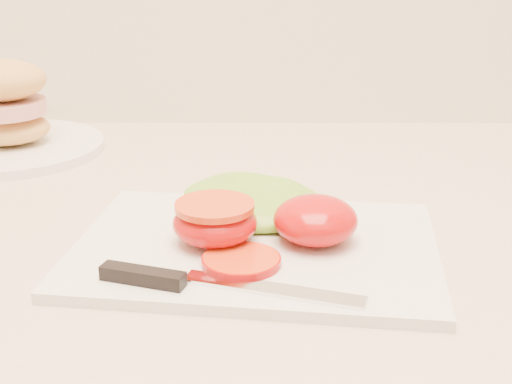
{
  "coord_description": "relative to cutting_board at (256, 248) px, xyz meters",
  "views": [
    {
      "loc": [
        -0.36,
        0.97,
        1.2
      ],
      "look_at": [
        -0.36,
        1.56,
        0.99
      ],
      "focal_mm": 50.0,
      "sensor_mm": 36.0,
      "label": 1
    }
  ],
  "objects": [
    {
      "name": "lettuce_leaf_0",
      "position": [
        -0.0,
        0.07,
        0.02
      ],
      "size": [
        0.17,
        0.15,
        0.03
      ],
      "primitive_type": "ellipsoid",
      "rotation": [
        0.0,
        0.0,
        -0.5
      ],
      "color": "#92C634",
      "rests_on": "cutting_board"
    },
    {
      "name": "knife",
      "position": [
        -0.05,
        -0.08,
        0.01
      ],
      "size": [
        0.21,
        0.06,
        0.01
      ],
      "rotation": [
        0.0,
        0.0,
        -0.32
      ],
      "color": "silver",
      "rests_on": "cutting_board"
    },
    {
      "name": "tomato_half_cut",
      "position": [
        -0.04,
        0.0,
        0.03
      ],
      "size": [
        0.08,
        0.08,
        0.04
      ],
      "color": "red",
      "rests_on": "cutting_board"
    },
    {
      "name": "tomato_half_dome",
      "position": [
        0.05,
        0.0,
        0.03
      ],
      "size": [
        0.08,
        0.08,
        0.04
      ],
      "primitive_type": "ellipsoid",
      "color": "red",
      "rests_on": "cutting_board"
    },
    {
      "name": "cutting_board",
      "position": [
        0.0,
        0.0,
        0.0
      ],
      "size": [
        0.35,
        0.27,
        0.01
      ],
      "primitive_type": "cube",
      "rotation": [
        0.0,
        0.0,
        -0.13
      ],
      "color": "silver",
      "rests_on": "counter"
    },
    {
      "name": "sandwich_plate",
      "position": [
        -0.32,
        0.31,
        0.04
      ],
      "size": [
        0.24,
        0.24,
        0.12
      ],
      "rotation": [
        0.0,
        0.0,
        -0.27
      ],
      "color": "white",
      "rests_on": "counter"
    },
    {
      "name": "tomato_slice_0",
      "position": [
        -0.01,
        -0.04,
        0.01
      ],
      "size": [
        0.06,
        0.06,
        0.01
      ],
      "primitive_type": "cylinder",
      "color": "#D95E27",
      "rests_on": "cutting_board"
    }
  ]
}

